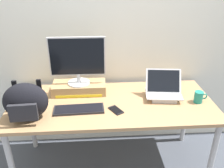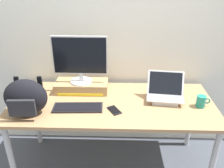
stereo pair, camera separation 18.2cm
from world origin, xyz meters
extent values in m
plane|color=#474C56|center=(0.00, 0.00, 0.00)|extent=(20.00, 20.00, 0.00)
cube|color=silver|center=(0.00, 0.50, 1.30)|extent=(7.00, 0.10, 2.60)
cube|color=#A87F56|center=(0.00, 0.00, 0.73)|extent=(1.82, 0.79, 0.03)
cylinder|color=#B2B2B7|center=(-0.85, -0.34, 0.36)|extent=(0.05, 0.05, 0.72)
cylinder|color=#B2B2B7|center=(0.85, -0.34, 0.36)|extent=(0.05, 0.05, 0.72)
cylinder|color=#B2B2B7|center=(-0.85, 0.34, 0.36)|extent=(0.05, 0.05, 0.72)
cylinder|color=#B2B2B7|center=(0.85, 0.34, 0.36)|extent=(0.05, 0.05, 0.72)
cube|color=#A88456|center=(-0.30, 0.21, 0.80)|extent=(0.50, 0.22, 0.10)
cube|color=yellow|center=(-0.30, 0.09, 0.77)|extent=(0.43, 0.00, 0.02)
cylinder|color=silver|center=(-0.30, 0.21, 0.85)|extent=(0.21, 0.21, 0.01)
cylinder|color=silver|center=(-0.30, 0.21, 0.90)|extent=(0.04, 0.04, 0.09)
cube|color=silver|center=(-0.30, 0.21, 1.11)|extent=(0.51, 0.02, 0.36)
cube|color=black|center=(-0.30, 0.20, 1.11)|extent=(0.49, 0.01, 0.34)
cube|color=#ADADB2|center=(0.48, 0.04, 0.77)|extent=(0.24, 0.22, 0.04)
cube|color=silver|center=(0.48, 0.04, 0.79)|extent=(0.34, 0.26, 0.01)
cube|color=#B7B7BC|center=(0.48, 0.05, 0.80)|extent=(0.29, 0.16, 0.00)
cube|color=silver|center=(0.48, 0.09, 0.90)|extent=(0.33, 0.15, 0.20)
cube|color=black|center=(0.48, 0.09, 0.90)|extent=(0.30, 0.13, 0.18)
cube|color=black|center=(-0.29, -0.12, 0.76)|extent=(0.43, 0.17, 0.02)
cube|color=black|center=(-0.29, -0.12, 0.77)|extent=(0.40, 0.14, 0.00)
ellipsoid|color=black|center=(-0.69, -0.21, 0.90)|extent=(0.35, 0.22, 0.31)
cube|color=#232328|center=(-0.68, -0.32, 0.87)|extent=(0.21, 0.04, 0.14)
cube|color=black|center=(-0.79, -0.10, 0.92)|extent=(0.04, 0.02, 0.23)
cube|color=black|center=(-0.60, -0.09, 0.92)|extent=(0.04, 0.02, 0.23)
cylinder|color=#1E7F70|center=(0.77, -0.06, 0.80)|extent=(0.08, 0.08, 0.10)
torus|color=#1E7F70|center=(0.82, -0.06, 0.81)|extent=(0.06, 0.01, 0.06)
cube|color=black|center=(0.02, -0.15, 0.75)|extent=(0.13, 0.16, 0.01)
cube|color=black|center=(0.02, -0.15, 0.76)|extent=(0.11, 0.13, 0.00)
sphere|color=#56B256|center=(-0.70, 0.14, 0.79)|extent=(0.09, 0.09, 0.09)
sphere|color=black|center=(-0.71, 0.10, 0.80)|extent=(0.01, 0.01, 0.01)
sphere|color=black|center=(-0.68, 0.10, 0.80)|extent=(0.01, 0.01, 0.01)
camera|label=1|loc=(-0.13, -1.84, 1.84)|focal=38.09mm
camera|label=2|loc=(0.06, -1.85, 1.84)|focal=38.09mm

